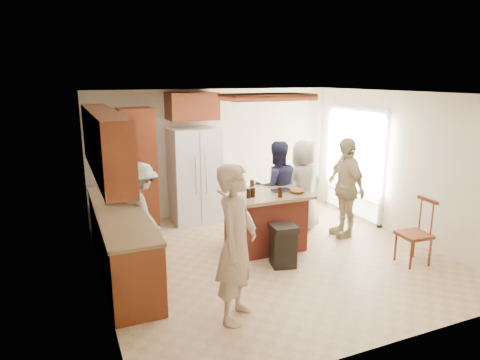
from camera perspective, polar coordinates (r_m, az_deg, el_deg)
name	(u,v)px	position (r m, az deg, el deg)	size (l,w,h in m)	color
room_shell	(411,162)	(10.37, 21.82, 2.27)	(8.00, 5.20, 5.00)	tan
person_front_left	(236,244)	(4.82, -0.47, -8.51)	(0.67, 0.49, 1.83)	tan
person_behind_left	(276,188)	(7.51, 4.87, -1.08)	(0.81, 0.50, 1.66)	#1C1E38
person_behind_right	(304,185)	(7.80, 8.49, -0.70)	(0.80, 0.52, 1.64)	#9B9C94
person_side_right	(345,187)	(7.60, 13.85, -0.96)	(1.02, 0.52, 1.74)	tan
person_counter	(141,212)	(6.58, -13.07, -4.18)	(0.98, 0.46, 1.52)	gray
left_cabinetry	(115,208)	(6.21, -16.29, -3.55)	(0.64, 3.00, 2.30)	maroon
back_wall_units	(152,153)	(7.99, -11.67, 3.60)	(1.80, 0.60, 2.45)	maroon
refrigerator	(195,175)	(8.19, -6.03, 0.63)	(0.90, 0.76, 1.80)	white
kitchen_island	(265,219)	(6.98, 3.36, -5.27)	(1.28, 1.03, 0.93)	maroon
island_items	(278,190)	(6.83, 5.10, -1.34)	(0.99, 0.74, 0.15)	silver
trash_bin	(283,245)	(6.39, 5.77, -8.63)	(0.41, 0.41, 0.63)	black
spindle_chair	(415,234)	(6.89, 22.31, -6.73)	(0.45, 0.45, 0.99)	maroon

